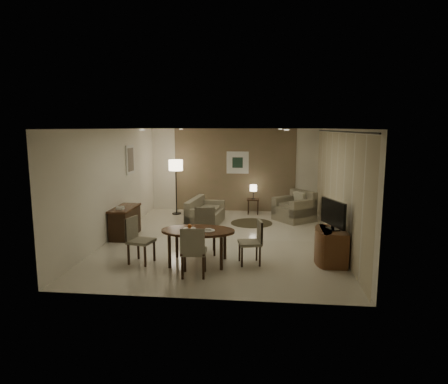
# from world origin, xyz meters

# --- Properties ---
(room_shell) EXTENTS (5.50, 7.00, 2.70)m
(room_shell) POSITION_xyz_m (0.00, 0.40, 1.35)
(room_shell) COLOR beige
(room_shell) RESTS_ON ground
(taupe_accent) EXTENTS (3.96, 0.03, 2.70)m
(taupe_accent) POSITION_xyz_m (0.00, 3.48, 1.35)
(taupe_accent) COLOR #7E644E
(taupe_accent) RESTS_ON wall_back
(curtain_wall) EXTENTS (0.08, 6.70, 2.58)m
(curtain_wall) POSITION_xyz_m (2.68, 0.00, 1.32)
(curtain_wall) COLOR beige
(curtain_wall) RESTS_ON wall_right
(curtain_rod) EXTENTS (0.03, 6.80, 0.03)m
(curtain_rod) POSITION_xyz_m (2.68, 0.00, 2.64)
(curtain_rod) COLOR black
(curtain_rod) RESTS_ON wall_right
(art_back_frame) EXTENTS (0.72, 0.03, 0.72)m
(art_back_frame) POSITION_xyz_m (0.10, 3.46, 1.60)
(art_back_frame) COLOR silver
(art_back_frame) RESTS_ON wall_back
(art_back_canvas) EXTENTS (0.34, 0.01, 0.34)m
(art_back_canvas) POSITION_xyz_m (0.10, 3.44, 1.60)
(art_back_canvas) COLOR #1C3426
(art_back_canvas) RESTS_ON wall_back
(art_left_frame) EXTENTS (0.03, 0.60, 0.80)m
(art_left_frame) POSITION_xyz_m (-2.72, 1.20, 1.85)
(art_left_frame) COLOR silver
(art_left_frame) RESTS_ON wall_left
(art_left_canvas) EXTENTS (0.01, 0.46, 0.64)m
(art_left_canvas) POSITION_xyz_m (-2.71, 1.20, 1.85)
(art_left_canvas) COLOR gray
(art_left_canvas) RESTS_ON wall_left
(downlight_nl) EXTENTS (0.10, 0.10, 0.01)m
(downlight_nl) POSITION_xyz_m (-1.40, -1.80, 2.69)
(downlight_nl) COLOR white
(downlight_nl) RESTS_ON ceiling
(downlight_nr) EXTENTS (0.10, 0.10, 0.01)m
(downlight_nr) POSITION_xyz_m (1.40, -1.80, 2.69)
(downlight_nr) COLOR white
(downlight_nr) RESTS_ON ceiling
(downlight_fl) EXTENTS (0.10, 0.10, 0.01)m
(downlight_fl) POSITION_xyz_m (-1.40, 1.80, 2.69)
(downlight_fl) COLOR white
(downlight_fl) RESTS_ON ceiling
(downlight_fr) EXTENTS (0.10, 0.10, 0.01)m
(downlight_fr) POSITION_xyz_m (1.40, 1.80, 2.69)
(downlight_fr) COLOR white
(downlight_fr) RESTS_ON ceiling
(console_desk) EXTENTS (0.48, 1.20, 0.75)m
(console_desk) POSITION_xyz_m (-2.49, 0.00, 0.38)
(console_desk) COLOR #4D2A18
(console_desk) RESTS_ON floor
(telephone) EXTENTS (0.20, 0.14, 0.09)m
(telephone) POSITION_xyz_m (-2.49, -0.30, 0.80)
(telephone) COLOR white
(telephone) RESTS_ON console_desk
(tv_cabinet) EXTENTS (0.48, 0.90, 0.70)m
(tv_cabinet) POSITION_xyz_m (2.40, -1.50, 0.35)
(tv_cabinet) COLOR #5B2D1B
(tv_cabinet) RESTS_ON floor
(flat_tv) EXTENTS (0.36, 0.85, 0.60)m
(flat_tv) POSITION_xyz_m (2.38, -1.50, 1.02)
(flat_tv) COLOR black
(flat_tv) RESTS_ON tv_cabinet
(dining_table) EXTENTS (1.49, 0.93, 0.70)m
(dining_table) POSITION_xyz_m (-0.31, -1.81, 0.35)
(dining_table) COLOR #4D2A18
(dining_table) RESTS_ON floor
(chair_near) EXTENTS (0.50, 0.50, 0.95)m
(chair_near) POSITION_xyz_m (-0.28, -2.49, 0.47)
(chair_near) COLOR gray
(chair_near) RESTS_ON floor
(chair_far) EXTENTS (0.55, 0.55, 0.98)m
(chair_far) POSITION_xyz_m (-0.27, -1.16, 0.49)
(chair_far) COLOR gray
(chair_far) RESTS_ON floor
(chair_left) EXTENTS (0.54, 0.54, 0.94)m
(chair_left) POSITION_xyz_m (-1.46, -1.91, 0.47)
(chair_left) COLOR gray
(chair_left) RESTS_ON floor
(chair_right) EXTENTS (0.51, 0.51, 0.89)m
(chair_right) POSITION_xyz_m (0.72, -1.73, 0.45)
(chair_right) COLOR gray
(chair_right) RESTS_ON floor
(plate_a) EXTENTS (0.26, 0.26, 0.02)m
(plate_a) POSITION_xyz_m (-0.49, -1.76, 0.70)
(plate_a) COLOR white
(plate_a) RESTS_ON dining_table
(plate_b) EXTENTS (0.26, 0.26, 0.02)m
(plate_b) POSITION_xyz_m (-0.09, -1.86, 0.70)
(plate_b) COLOR white
(plate_b) RESTS_ON dining_table
(fruit_apple) EXTENTS (0.09, 0.09, 0.09)m
(fruit_apple) POSITION_xyz_m (-0.49, -1.76, 0.76)
(fruit_apple) COLOR #C85416
(fruit_apple) RESTS_ON plate_a
(napkin) EXTENTS (0.12, 0.08, 0.03)m
(napkin) POSITION_xyz_m (-0.09, -1.86, 0.73)
(napkin) COLOR white
(napkin) RESTS_ON plate_b
(round_rug) EXTENTS (1.20, 1.20, 0.01)m
(round_rug) POSITION_xyz_m (0.64, 1.75, 0.01)
(round_rug) COLOR #453B26
(round_rug) RESTS_ON floor
(sofa) EXTENTS (1.65, 0.95, 0.74)m
(sofa) POSITION_xyz_m (-0.66, 1.45, 0.37)
(sofa) COLOR gray
(sofa) RESTS_ON floor
(armchair) EXTENTS (1.33, 1.34, 0.87)m
(armchair) POSITION_xyz_m (1.87, 2.20, 0.43)
(armchair) COLOR gray
(armchair) RESTS_ON floor
(side_table) EXTENTS (0.38, 0.38, 0.48)m
(side_table) POSITION_xyz_m (0.64, 3.05, 0.24)
(side_table) COLOR black
(side_table) RESTS_ON floor
(table_lamp) EXTENTS (0.22, 0.22, 0.50)m
(table_lamp) POSITION_xyz_m (0.64, 3.05, 0.73)
(table_lamp) COLOR #FFEAC1
(table_lamp) RESTS_ON side_table
(floor_lamp) EXTENTS (0.44, 0.44, 1.73)m
(floor_lamp) POSITION_xyz_m (-1.79, 2.75, 0.86)
(floor_lamp) COLOR #FFE5B7
(floor_lamp) RESTS_ON floor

